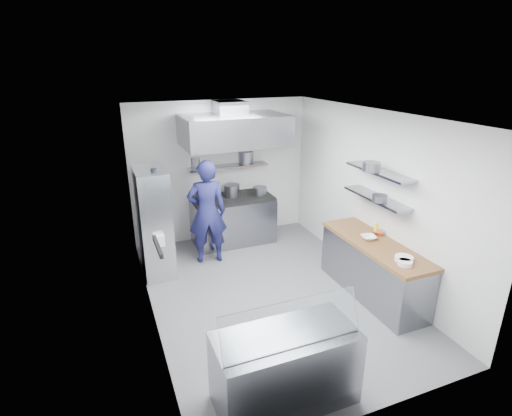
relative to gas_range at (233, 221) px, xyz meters
name	(u,v)px	position (x,y,z in m)	size (l,w,h in m)	color
floor	(270,294)	(-0.10, -2.10, -0.45)	(5.00, 5.00, 0.00)	#565658
ceiling	(272,115)	(-0.10, -2.10, 2.35)	(5.00, 5.00, 0.00)	silver
wall_back	(221,171)	(-0.10, 0.40, 0.95)	(3.60, 0.02, 2.80)	white
wall_front	(380,300)	(-0.10, -4.60, 0.95)	(3.60, 0.02, 2.80)	white
wall_left	(146,229)	(-1.90, -2.10, 0.95)	(5.00, 0.02, 2.80)	white
wall_right	(372,197)	(1.70, -2.10, 0.95)	(5.00, 0.02, 2.80)	white
gas_range	(233,221)	(0.00, 0.00, 0.00)	(1.60, 0.80, 0.90)	gray
cooktop	(233,198)	(0.00, 0.00, 0.48)	(1.57, 0.78, 0.06)	black
stock_pot_left	(201,192)	(-0.58, 0.24, 0.61)	(0.28, 0.28, 0.20)	slate
stock_pot_mid	(232,190)	(0.00, 0.05, 0.63)	(0.31, 0.31, 0.24)	slate
stock_pot_right	(260,191)	(0.56, -0.07, 0.59)	(0.28, 0.28, 0.16)	slate
over_range_shelf	(228,167)	(0.00, 0.24, 1.07)	(1.60, 0.30, 0.04)	gray
shelf_pot_a	(195,161)	(-0.62, 0.47, 1.18)	(0.24, 0.24, 0.18)	slate
shelf_pot_b	(246,157)	(0.43, 0.40, 1.20)	(0.31, 0.31, 0.22)	slate
extractor_hood	(234,130)	(0.00, -0.18, 1.85)	(1.90, 1.15, 0.55)	gray
hood_duct	(230,108)	(0.00, 0.05, 2.23)	(0.55, 0.55, 0.24)	slate
red_firebox	(159,177)	(-1.35, 0.34, 0.97)	(0.22, 0.10, 0.26)	red
chef	(207,212)	(-0.69, -0.62, 0.50)	(0.69, 0.46, 1.91)	#191B4D
wire_rack	(154,222)	(-1.63, -0.69, 0.48)	(0.50, 0.90, 1.85)	silver
rack_bin_a	(159,240)	(-1.63, -1.15, 0.35)	(0.16, 0.20, 0.18)	white
rack_bin_b	(153,204)	(-1.63, -0.81, 0.85)	(0.12, 0.16, 0.14)	yellow
rack_jar	(154,174)	(-1.58, -0.83, 1.35)	(0.10, 0.10, 0.18)	black
knife_strip	(158,246)	(-1.88, -3.00, 1.10)	(0.04, 0.55, 0.05)	black
prep_counter_base	(373,270)	(1.38, -2.70, -0.03)	(0.62, 2.00, 0.84)	gray
prep_counter_top	(376,244)	(1.38, -2.70, 0.42)	(0.65, 2.04, 0.06)	brown
plate_stack_a	(404,259)	(1.36, -3.32, 0.48)	(0.25, 0.25, 0.06)	white
plate_stack_b	(405,263)	(1.29, -3.43, 0.48)	(0.20, 0.20, 0.06)	white
copper_pan	(378,233)	(1.59, -2.47, 0.48)	(0.16, 0.16, 0.06)	#D5693C
squeeze_bottle	(376,229)	(1.57, -2.44, 0.54)	(0.06, 0.06, 0.18)	yellow
mixing_bowl	(368,237)	(1.35, -2.55, 0.48)	(0.23, 0.23, 0.06)	white
wall_shelf_lower	(376,198)	(1.54, -2.40, 1.05)	(0.30, 1.30, 0.04)	gray
wall_shelf_upper	(379,171)	(1.54, -2.40, 1.47)	(0.30, 1.30, 0.04)	gray
shelf_pot_c	(380,198)	(1.44, -2.60, 1.12)	(0.22, 0.22, 0.10)	slate
shelf_pot_d	(371,167)	(1.39, -2.40, 1.56)	(0.26, 0.26, 0.14)	slate
display_case	(285,368)	(-0.81, -4.10, -0.03)	(1.50, 0.70, 0.85)	gray
display_glass	(292,324)	(-0.81, -4.22, 0.62)	(1.47, 0.02, 0.45)	silver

